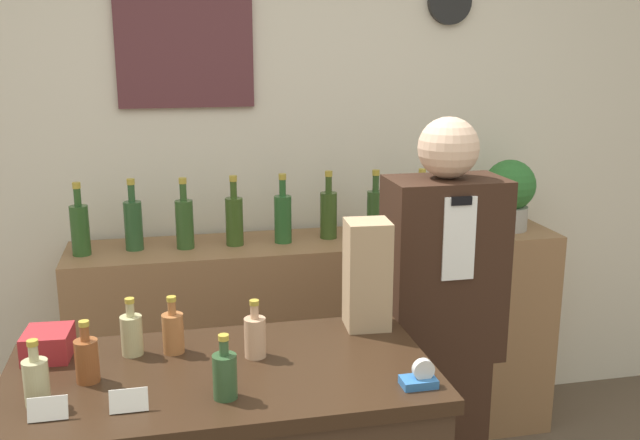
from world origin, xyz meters
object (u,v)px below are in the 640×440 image
potted_plant (509,192)px  tape_dispenser (420,378)px  paper_bag (367,274)px  shopkeeper (440,339)px

potted_plant → tape_dispenser: potted_plant is taller
paper_bag → tape_dispenser: 0.44m
paper_bag → tape_dispenser: bearing=-86.6°
shopkeeper → tape_dispenser: size_ratio=17.46×
potted_plant → paper_bag: 1.35m
shopkeeper → potted_plant: shopkeeper is taller
potted_plant → shopkeeper: bearing=-129.9°
potted_plant → paper_bag: (-0.95, -0.96, -0.02)m
potted_plant → paper_bag: potted_plant is taller
shopkeeper → tape_dispenser: shopkeeper is taller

